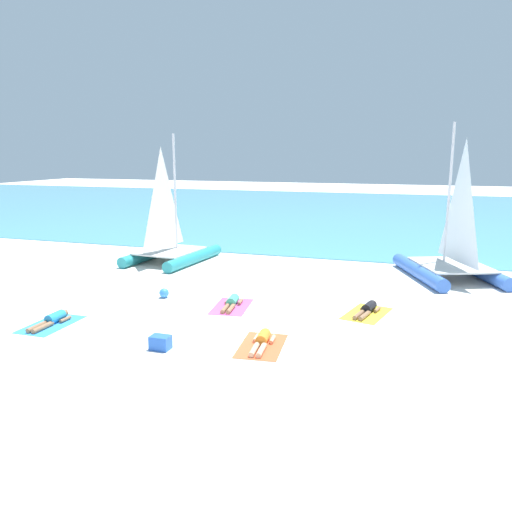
{
  "coord_description": "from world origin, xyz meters",
  "views": [
    {
      "loc": [
        5.71,
        -12.47,
        4.91
      ],
      "look_at": [
        0.0,
        4.76,
        1.2
      ],
      "focal_mm": 35.67,
      "sensor_mm": 36.0,
      "label": 1
    }
  ],
  "objects": [
    {
      "name": "sunbather_rightmost",
      "position": [
        4.25,
        2.99,
        0.13
      ],
      "size": [
        0.74,
        1.56,
        0.3
      ],
      "rotation": [
        0.0,
        0.0,
        -0.23
      ],
      "color": "black",
      "rests_on": "towel_rightmost"
    },
    {
      "name": "beach_ball",
      "position": [
        -2.59,
        2.53,
        0.17
      ],
      "size": [
        0.33,
        0.33,
        0.33
      ],
      "primitive_type": "sphere",
      "color": "#337FE5",
      "rests_on": "ground"
    },
    {
      "name": "towel_center_right",
      "position": [
        1.95,
        -0.66,
        0.01
      ],
      "size": [
        1.3,
        2.01,
        0.01
      ],
      "primitive_type": "cube",
      "rotation": [
        0.0,
        0.0,
        0.11
      ],
      "color": "#EA5933",
      "rests_on": "ground"
    },
    {
      "name": "sunbather_leftmost",
      "position": [
        -4.37,
        -0.93,
        0.13
      ],
      "size": [
        0.55,
        1.56,
        0.3
      ],
      "rotation": [
        0.0,
        0.0,
        0.01
      ],
      "color": "#268CCC",
      "rests_on": "towel_leftmost"
    },
    {
      "name": "sailboat_teal",
      "position": [
        -5.13,
        7.85,
        0.85
      ],
      "size": [
        3.18,
        4.62,
        5.73
      ],
      "rotation": [
        0.0,
        0.0,
        -0.09
      ],
      "color": "teal",
      "rests_on": "ground"
    },
    {
      "name": "sailboat_blue",
      "position": [
        6.85,
        8.55,
        0.9
      ],
      "size": [
        4.51,
        5.43,
        6.07
      ],
      "rotation": [
        0.0,
        0.0,
        0.39
      ],
      "color": "blue",
      "rests_on": "ground"
    },
    {
      "name": "sunbather_center_right",
      "position": [
        1.94,
        -0.6,
        0.13
      ],
      "size": [
        0.58,
        1.57,
        0.3
      ],
      "rotation": [
        0.0,
        0.0,
        0.11
      ],
      "color": "orange",
      "rests_on": "towel_center_right"
    },
    {
      "name": "ocean_water",
      "position": [
        0.0,
        30.59,
        0.03
      ],
      "size": [
        120.0,
        40.0,
        0.05
      ],
      "primitive_type": "cube",
      "color": "#4C9EB7",
      "rests_on": "ground"
    },
    {
      "name": "towel_center_left",
      "position": [
        -0.02,
        2.27,
        0.01
      ],
      "size": [
        1.34,
        2.03,
        0.01
      ],
      "primitive_type": "cube",
      "rotation": [
        0.0,
        0.0,
        0.13
      ],
      "color": "#D84C99",
      "rests_on": "ground"
    },
    {
      "name": "towel_rightmost",
      "position": [
        4.23,
        2.93,
        0.01
      ],
      "size": [
        1.5,
        2.1,
        0.01
      ],
      "primitive_type": "cube",
      "rotation": [
        0.0,
        0.0,
        -0.23
      ],
      "color": "yellow",
      "rests_on": "ground"
    },
    {
      "name": "cooler_box",
      "position": [
        -0.42,
        -1.68,
        0.18
      ],
      "size": [
        0.5,
        0.36,
        0.36
      ],
      "primitive_type": "cube",
      "color": "blue",
      "rests_on": "ground"
    },
    {
      "name": "ground_plane",
      "position": [
        0.0,
        10.0,
        0.0
      ],
      "size": [
        120.0,
        120.0,
        0.0
      ],
      "primitive_type": "plane",
      "color": "white"
    },
    {
      "name": "sunbather_center_left",
      "position": [
        -0.03,
        2.34,
        0.13
      ],
      "size": [
        0.61,
        1.57,
        0.3
      ],
      "rotation": [
        0.0,
        0.0,
        0.13
      ],
      "color": "#3FB28C",
      "rests_on": "towel_center_left"
    },
    {
      "name": "towel_leftmost",
      "position": [
        -4.37,
        -1.0,
        0.01
      ],
      "size": [
        1.12,
        1.91,
        0.01
      ],
      "primitive_type": "cube",
      "rotation": [
        0.0,
        0.0,
        0.01
      ],
      "color": "#338CD8",
      "rests_on": "ground"
    }
  ]
}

